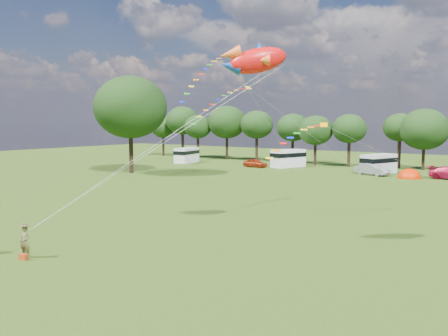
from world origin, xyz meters
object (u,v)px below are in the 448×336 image
Objects in this scene: car_a at (255,163)px; campervan_b at (288,158)px; campervan_c at (379,163)px; fish_kite at (253,60)px; car_b at (372,169)px; kite_flyer at (25,242)px; tent_orange at (409,178)px; big_tree at (130,107)px; campervan_a at (187,155)px.

campervan_b reaches higher than car_a.
campervan_c is 1.50× the size of fish_kite.
car_b is 49.93m from kite_flyer.
tent_orange is at bearing -77.33° from car_b.
campervan_c is 5.82m from tent_orange.
big_tree is 41.09m from fish_kite.
kite_flyer is (16.76, -50.07, 0.20)m from car_a.
campervan_b is (18.00, 2.90, 0.11)m from campervan_a.
big_tree reaches higher than campervan_b.
fish_kite is at bearing -33.79° from big_tree.
car_b is at bearing 31.03° from big_tree.
campervan_a is 0.93× the size of campervan_c.
car_a is at bearing 178.18° from tent_orange.
fish_kite is (34.11, -22.83, 1.85)m from big_tree.
campervan_a is 1.40× the size of fish_kite.
kite_flyer reaches higher than car_b.
fish_kite is at bearing -144.45° from car_a.
campervan_a is 37.37m from tent_orange.
car_b is at bearing 71.79° from kite_flyer.
car_b is 5.05m from tent_orange.
fish_kite is (1.24, -39.05, 10.85)m from tent_orange.
fish_kite is at bearing -145.74° from campervan_a.
campervan_a reaches higher than kite_flyer.
kite_flyer is (30.73, -50.35, -0.49)m from campervan_a.
tent_orange is at bearing -84.25° from campervan_b.
car_a is 0.89× the size of car_b.
big_tree is 25.41m from campervan_b.
big_tree reaches higher than fish_kite.
campervan_c is at bearing -96.42° from campervan_a.
big_tree is 33.60m from car_b.
big_tree is 3.34× the size of car_a.
kite_flyer is (-6.61, -49.33, 0.85)m from tent_orange.
campervan_b is at bearing 103.49° from campervan_c.
campervan_a is at bearing 92.42° from fish_kite.
campervan_c is 43.38m from fish_kite.
big_tree is 19.38m from campervan_a.
car_b is 0.76× the size of campervan_c.
car_a is 23.39m from tent_orange.
big_tree is 21.16m from car_a.
kite_flyer is at bearing -51.57° from big_tree.
car_a is 0.73× the size of campervan_a.
car_a is 1.02× the size of fish_kite.
car_a is at bearing 80.24° from fish_kite.
car_a reaches higher than tent_orange.
big_tree reaches higher than tent_orange.
campervan_c is 1.78× the size of tent_orange.
campervan_a is at bearing 92.69° from car_a.
fish_kite is at bearing -137.22° from campervan_b.
big_tree reaches higher than car_b.
big_tree is at bearing 140.30° from car_b.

